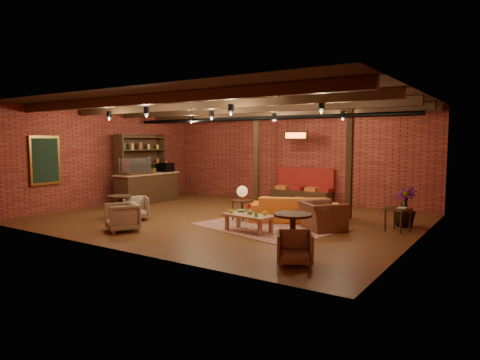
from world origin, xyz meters
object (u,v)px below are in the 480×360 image
Objects in this scene: side_table_lamp at (242,194)px; armchair_far at (295,246)px; round_table_right at (293,228)px; coffee_table at (248,216)px; armchair_b at (122,216)px; armchair_right at (322,211)px; sofa at (294,209)px; armchair_a at (135,207)px; round_table_left at (120,203)px; side_table_book at (398,210)px; plant_tall at (406,168)px.

armchair_far is (3.08, -3.00, -0.40)m from side_table_lamp.
round_table_right is at bearing -42.83° from side_table_lamp.
armchair_b reaches higher than coffee_table.
armchair_b is 0.70× the size of armchair_right.
sofa is 3.21× the size of armchair_b.
coffee_table is 2.00× the size of armchair_far.
armchair_far is (4.72, -0.22, -0.05)m from armchair_b.
armchair_a is 5.49m from round_table_right.
armchair_b is (-2.91, -3.40, 0.02)m from sofa.
coffee_table is at bearing 9.90° from round_table_left.
armchair_a is at bearing -159.40° from side_table_book.
sofa reaches higher than coffee_table.
round_table_left reaches higher than coffee_table.
armchair_b is 4.51m from round_table_right.
armchair_far is (0.21, -0.34, -0.24)m from round_table_right.
armchair_far is at bearing 26.50° from armchair_b.
sofa is 2.24× the size of armchair_right.
armchair_b is 4.73m from armchair_far.
sofa is 3.41× the size of armchair_a.
sofa is at bearing 12.45° from armchair_right.
armchair_b is at bearing 77.29° from armchair_right.
armchair_b reaches higher than side_table_book.
armchair_a is at bearing 5.23° from sofa.
armchair_b is 4.85m from armchair_right.
round_table_right is (-1.05, -3.50, 0.03)m from side_table_book.
sofa reaches higher than armchair_far.
armchair_right is (4.83, 1.58, 0.12)m from armchair_a.
armchair_a reaches higher than armchair_far.
round_table_right reaches higher than coffee_table.
side_table_lamp is at bearing 1.08° from sofa.
side_table_lamp is at bearing 107.34° from armchair_far.
round_table_left is at bearing -147.33° from side_table_lamp.
plant_tall reaches higher than armchair_right.
round_table_left is 0.91× the size of armchair_b.
armchair_far is (0.76, -3.02, -0.15)m from armchair_right.
sofa is at bearing -24.68° from armchair_a.
plant_tall is at bearing -93.67° from armchair_right.
round_table_right is 1.30× the size of armchair_far.
armchair_right reaches higher than round_table_right.
side_table_lamp is 4.01m from side_table_book.
sofa is 2.51× the size of side_table_lamp.
armchair_b is 6.64m from side_table_book.
sofa is at bearing 116.00° from round_table_right.
armchair_a is 7.24m from plant_tall.
side_table_lamp is 0.32× the size of plant_tall.
side_table_lamp reaches higher than armchair_right.
round_table_right is at bearing 91.23° from sofa.
armchair_right is 2.44m from plant_tall.
round_table_right reaches higher than side_table_book.
armchair_a is (0.33, 0.25, -0.11)m from round_table_left.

